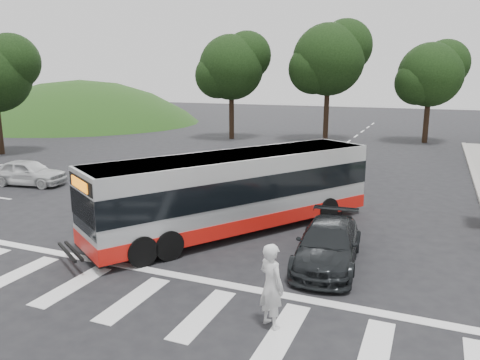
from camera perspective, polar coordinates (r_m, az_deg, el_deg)
The scene contains 10 objects.
ground at distance 16.60m, azimuth -2.77°, elevation -7.05°, with size 140.00×140.00×0.00m, color black.
hillside_nw at distance 58.96m, azimuth -18.64°, elevation 6.64°, with size 44.00×44.00×10.00m, color #173C13.
crosswalk_ladder at distance 12.64m, azimuth -12.85°, elevation -13.98°, with size 18.00×2.60×0.01m, color silver.
tree_north_a at distance 41.10m, azimuth 10.87°, elevation 14.37°, with size 6.60×6.15×10.17m.
tree_north_b at distance 42.14m, azimuth 22.29°, elevation 11.90°, with size 5.72×5.33×8.43m.
tree_north_c at distance 41.64m, azimuth -0.92°, elevation 13.70°, with size 6.16×5.74×9.30m.
transit_bus at distance 16.94m, azimuth -0.45°, elevation -1.60°, with size 2.39×11.01×2.84m, color #ABAEB0, non-canonical shape.
pedestrian at distance 10.77m, azimuth 3.85°, elevation -12.73°, with size 0.73×0.48×1.99m, color silver.
dark_sedan at distance 14.42m, azimuth 10.67°, elevation -7.70°, with size 1.78×4.38×1.27m, color black.
west_car_white at distance 26.53m, azimuth -24.43°, elevation 0.85°, with size 1.58×3.93×1.34m, color silver.
Camera 1 is at (6.76, -14.08, 5.63)m, focal length 35.00 mm.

